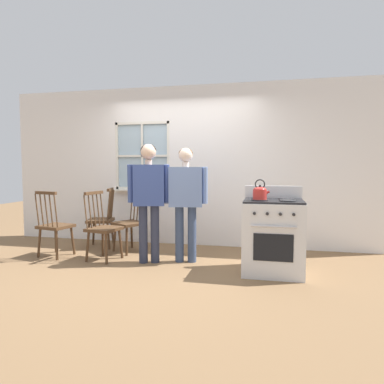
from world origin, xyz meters
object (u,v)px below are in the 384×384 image
object	(u,v)px
chair_by_window	(102,220)
potted_plant	(135,185)
chair_center_cluster	(55,226)
kettle	(260,192)
chair_near_wall	(130,223)
stove	(273,236)
chair_near_stove	(103,229)
person_elderly_left	(149,191)
person_teen_center	(186,193)

from	to	relation	value
chair_by_window	potted_plant	world-z (taller)	potted_plant
chair_center_cluster	kettle	world-z (taller)	kettle
chair_near_wall	stove	size ratio (longest dim) A/B	0.91
chair_center_cluster	stove	world-z (taller)	stove
chair_by_window	chair_near_wall	world-z (taller)	same
chair_near_wall	kettle	xyz separation A→B (m)	(2.02, -0.78, 0.57)
chair_by_window	stove	xyz separation A→B (m)	(2.76, -0.82, 0.02)
chair_by_window	chair_near_wall	xyz separation A→B (m)	(0.58, -0.18, 0.00)
chair_near_stove	stove	bearing A→B (deg)	-81.77
chair_near_wall	person_elderly_left	size ratio (longest dim) A/B	0.60
chair_near_wall	potted_plant	xyz separation A→B (m)	(-0.15, 0.61, 0.58)
chair_near_stove	kettle	size ratio (longest dim) A/B	3.99
person_teen_center	kettle	bearing A→B (deg)	-29.79
chair_near_stove	person_elderly_left	xyz separation A→B (m)	(0.70, 0.01, 0.56)
chair_near_stove	person_elderly_left	size ratio (longest dim) A/B	0.60
chair_near_wall	potted_plant	world-z (taller)	potted_plant
chair_near_wall	chair_near_stove	xyz separation A→B (m)	(-0.19, -0.55, 0.00)
chair_by_window	chair_center_cluster	world-z (taller)	same
person_elderly_left	kettle	size ratio (longest dim) A/B	6.66
chair_by_window	chair_near_stove	world-z (taller)	same
chair_center_cluster	person_elderly_left	size ratio (longest dim) A/B	0.60
chair_by_window	potted_plant	size ratio (longest dim) A/B	3.64
chair_near_stove	kettle	world-z (taller)	kettle
kettle	chair_center_cluster	bearing A→B (deg)	175.36
chair_near_wall	person_teen_center	distance (m)	1.19
chair_center_cluster	stove	size ratio (longest dim) A/B	0.91
person_teen_center	chair_near_stove	bearing A→B (deg)	178.19
chair_near_wall	stove	world-z (taller)	stove
chair_center_cluster	person_elderly_left	world-z (taller)	person_elderly_left
chair_near_stove	person_teen_center	distance (m)	1.30
chair_near_stove	potted_plant	xyz separation A→B (m)	(0.04, 1.16, 0.58)
person_elderly_left	kettle	bearing A→B (deg)	-26.44
chair_near_wall	chair_by_window	bearing A→B (deg)	-163.50
potted_plant	chair_near_wall	bearing A→B (deg)	-76.12
chair_by_window	kettle	distance (m)	2.82
person_elderly_left	potted_plant	world-z (taller)	person_elderly_left
person_teen_center	potted_plant	bearing A→B (deg)	129.50
stove	potted_plant	bearing A→B (deg)	151.78
person_teen_center	potted_plant	world-z (taller)	person_teen_center
chair_by_window	chair_near_stove	size ratio (longest dim) A/B	1.00
chair_center_cluster	kettle	distance (m)	3.06
person_elderly_left	potted_plant	distance (m)	1.33
person_elderly_left	potted_plant	bearing A→B (deg)	102.05
chair_center_cluster	stove	bearing A→B (deg)	-171.36
chair_center_cluster	person_teen_center	world-z (taller)	person_teen_center
chair_near_wall	chair_near_stove	distance (m)	0.58
chair_center_cluster	kettle	bearing A→B (deg)	-173.97
chair_by_window	kettle	size ratio (longest dim) A/B	3.99
chair_center_cluster	potted_plant	world-z (taller)	potted_plant
chair_center_cluster	stove	distance (m)	3.16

